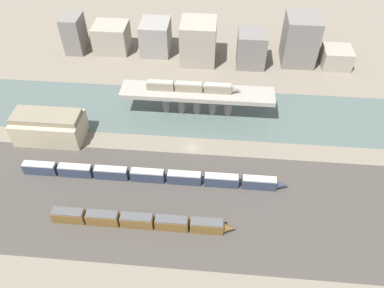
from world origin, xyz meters
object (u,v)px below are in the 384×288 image
at_px(train_yard_near, 141,221).
at_px(train_yard_mid, 151,176).
at_px(train_on_bridge, 192,87).
at_px(warehouse_building, 49,126).

distance_m(train_yard_near, train_yard_mid, 16.89).
distance_m(train_on_bridge, warehouse_building, 52.07).
xyz_separation_m(train_on_bridge, warehouse_building, (-48.28, -18.38, -6.50)).
relative_size(train_on_bridge, warehouse_building, 1.47).
bearing_deg(train_yard_mid, warehouse_building, 156.29).
height_order(train_on_bridge, warehouse_building, train_on_bridge).
height_order(train_yard_near, train_yard_mid, train_yard_mid).
distance_m(train_on_bridge, train_yard_near, 53.89).
xyz_separation_m(train_yard_mid, warehouse_building, (-38.33, 16.83, 2.88)).
bearing_deg(train_yard_near, warehouse_building, 138.59).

